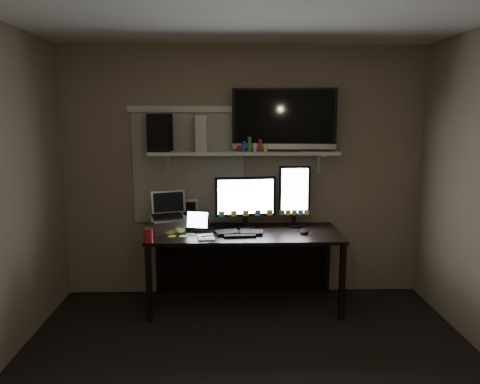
{
  "coord_description": "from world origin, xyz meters",
  "views": [
    {
      "loc": [
        -0.17,
        -2.87,
        1.83
      ],
      "look_at": [
        -0.05,
        1.25,
        1.14
      ],
      "focal_mm": 35.0,
      "sensor_mm": 36.0,
      "label": 1
    }
  ],
  "objects_px": {
    "tablet": "(197,221)",
    "laptop": "(167,213)",
    "desk": "(244,246)",
    "mouse": "(304,232)",
    "monitor_landscape": "(245,202)",
    "game_console": "(201,133)",
    "speaker": "(160,133)",
    "tv": "(284,120)",
    "monitor_portrait": "(294,196)",
    "keyboard": "(239,233)",
    "cup": "(148,235)"
  },
  "relations": [
    {
      "from": "laptop",
      "to": "tablet",
      "type": "bearing_deg",
      "value": -13.01
    },
    {
      "from": "desk",
      "to": "game_console",
      "type": "xyz_separation_m",
      "value": [
        -0.41,
        0.07,
        1.1
      ]
    },
    {
      "from": "laptop",
      "to": "speaker",
      "type": "bearing_deg",
      "value": 93.17
    },
    {
      "from": "tablet",
      "to": "laptop",
      "type": "distance_m",
      "value": 0.29
    },
    {
      "from": "desk",
      "to": "mouse",
      "type": "height_order",
      "value": "mouse"
    },
    {
      "from": "monitor_landscape",
      "to": "speaker",
      "type": "xyz_separation_m",
      "value": [
        -0.81,
        0.04,
        0.67
      ]
    },
    {
      "from": "monitor_portrait",
      "to": "tablet",
      "type": "bearing_deg",
      "value": -170.28
    },
    {
      "from": "cup",
      "to": "speaker",
      "type": "xyz_separation_m",
      "value": [
        0.05,
        0.52,
        0.87
      ]
    },
    {
      "from": "laptop",
      "to": "speaker",
      "type": "xyz_separation_m",
      "value": [
        -0.07,
        0.19,
        0.74
      ]
    },
    {
      "from": "mouse",
      "to": "game_console",
      "type": "relative_size",
      "value": 0.32
    },
    {
      "from": "laptop",
      "to": "cup",
      "type": "xyz_separation_m",
      "value": [
        -0.13,
        -0.33,
        -0.12
      ]
    },
    {
      "from": "game_console",
      "to": "speaker",
      "type": "distance_m",
      "value": 0.39
    },
    {
      "from": "keyboard",
      "to": "tablet",
      "type": "xyz_separation_m",
      "value": [
        -0.39,
        0.1,
        0.09
      ]
    },
    {
      "from": "cup",
      "to": "game_console",
      "type": "distance_m",
      "value": 1.09
    },
    {
      "from": "tv",
      "to": "tablet",
      "type": "bearing_deg",
      "value": -161.02
    },
    {
      "from": "game_console",
      "to": "keyboard",
      "type": "bearing_deg",
      "value": -41.44
    },
    {
      "from": "tv",
      "to": "game_console",
      "type": "distance_m",
      "value": 0.8
    },
    {
      "from": "game_console",
      "to": "tablet",
      "type": "bearing_deg",
      "value": -107.79
    },
    {
      "from": "monitor_landscape",
      "to": "keyboard",
      "type": "height_order",
      "value": "monitor_landscape"
    },
    {
      "from": "desk",
      "to": "laptop",
      "type": "xyz_separation_m",
      "value": [
        -0.73,
        -0.12,
        0.36
      ]
    },
    {
      "from": "desk",
      "to": "mouse",
      "type": "bearing_deg",
      "value": -21.1
    },
    {
      "from": "monitor_landscape",
      "to": "game_console",
      "type": "xyz_separation_m",
      "value": [
        -0.42,
        0.03,
        0.66
      ]
    },
    {
      "from": "desk",
      "to": "monitor_landscape",
      "type": "bearing_deg",
      "value": 69.27
    },
    {
      "from": "laptop",
      "to": "game_console",
      "type": "distance_m",
      "value": 0.82
    },
    {
      "from": "game_console",
      "to": "mouse",
      "type": "bearing_deg",
      "value": -21.52
    },
    {
      "from": "mouse",
      "to": "laptop",
      "type": "height_order",
      "value": "laptop"
    },
    {
      "from": "tablet",
      "to": "game_console",
      "type": "xyz_separation_m",
      "value": [
        0.03,
        0.16,
        0.82
      ]
    },
    {
      "from": "cup",
      "to": "laptop",
      "type": "bearing_deg",
      "value": 69.13
    },
    {
      "from": "desk",
      "to": "tv",
      "type": "relative_size",
      "value": 1.82
    },
    {
      "from": "laptop",
      "to": "desk",
      "type": "bearing_deg",
      "value": -8.81
    },
    {
      "from": "keyboard",
      "to": "game_console",
      "type": "xyz_separation_m",
      "value": [
        -0.36,
        0.26,
        0.91
      ]
    },
    {
      "from": "mouse",
      "to": "cup",
      "type": "relative_size",
      "value": 0.89
    },
    {
      "from": "laptop",
      "to": "speaker",
      "type": "distance_m",
      "value": 0.77
    },
    {
      "from": "monitor_landscape",
      "to": "tablet",
      "type": "relative_size",
      "value": 2.5
    },
    {
      "from": "desk",
      "to": "cup",
      "type": "xyz_separation_m",
      "value": [
        -0.85,
        -0.45,
        0.24
      ]
    },
    {
      "from": "keyboard",
      "to": "cup",
      "type": "bearing_deg",
      "value": -167.4
    },
    {
      "from": "tablet",
      "to": "speaker",
      "type": "bearing_deg",
      "value": 168.08
    },
    {
      "from": "tablet",
      "to": "speaker",
      "type": "xyz_separation_m",
      "value": [
        -0.35,
        0.17,
        0.82
      ]
    },
    {
      "from": "tablet",
      "to": "speaker",
      "type": "distance_m",
      "value": 0.91
    },
    {
      "from": "monitor_landscape",
      "to": "monitor_portrait",
      "type": "height_order",
      "value": "monitor_portrait"
    },
    {
      "from": "mouse",
      "to": "monitor_portrait",
      "type": "bearing_deg",
      "value": 82.09
    },
    {
      "from": "monitor_portrait",
      "to": "laptop",
      "type": "xyz_separation_m",
      "value": [
        -1.22,
        -0.2,
        -0.12
      ]
    },
    {
      "from": "tablet",
      "to": "tv",
      "type": "height_order",
      "value": "tv"
    },
    {
      "from": "monitor_portrait",
      "to": "mouse",
      "type": "height_order",
      "value": "monitor_portrait"
    },
    {
      "from": "game_console",
      "to": "monitor_landscape",
      "type": "bearing_deg",
      "value": -9.65
    },
    {
      "from": "desk",
      "to": "laptop",
      "type": "bearing_deg",
      "value": -170.87
    },
    {
      "from": "monitor_landscape",
      "to": "tablet",
      "type": "height_order",
      "value": "monitor_landscape"
    },
    {
      "from": "cup",
      "to": "tv",
      "type": "relative_size",
      "value": 0.12
    },
    {
      "from": "speaker",
      "to": "tv",
      "type": "bearing_deg",
      "value": 7.39
    },
    {
      "from": "keyboard",
      "to": "cup",
      "type": "height_order",
      "value": "cup"
    }
  ]
}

